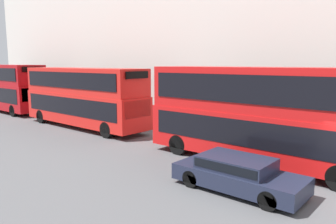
{
  "coord_description": "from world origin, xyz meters",
  "views": [
    {
      "loc": [
        -11.94,
        -1.95,
        4.53
      ],
      "look_at": [
        0.48,
        8.66,
        2.08
      ],
      "focal_mm": 35.0,
      "sensor_mm": 36.0,
      "label": 1
    }
  ],
  "objects_px": {
    "bus_leading": "(259,112)",
    "pedestrian": "(17,98)",
    "bus_second_in_queue": "(83,95)",
    "bus_third_in_queue": "(5,86)",
    "car_dark_sedan": "(237,173)"
  },
  "relations": [
    {
      "from": "bus_leading",
      "to": "pedestrian",
      "type": "bearing_deg",
      "value": 84.97
    },
    {
      "from": "bus_leading",
      "to": "bus_second_in_queue",
      "type": "xyz_separation_m",
      "value": [
        -0.0,
        13.17,
        -0.08
      ]
    },
    {
      "from": "bus_third_in_queue",
      "to": "bus_second_in_queue",
      "type": "bearing_deg",
      "value": -90.0
    },
    {
      "from": "car_dark_sedan",
      "to": "bus_leading",
      "type": "bearing_deg",
      "value": 13.81
    },
    {
      "from": "bus_leading",
      "to": "bus_second_in_queue",
      "type": "height_order",
      "value": "bus_leading"
    },
    {
      "from": "car_dark_sedan",
      "to": "pedestrian",
      "type": "xyz_separation_m",
      "value": [
        5.95,
        29.8,
        0.13
      ]
    },
    {
      "from": "bus_second_in_queue",
      "to": "pedestrian",
      "type": "bearing_deg",
      "value": 80.83
    },
    {
      "from": "bus_second_in_queue",
      "to": "car_dark_sedan",
      "type": "height_order",
      "value": "bus_second_in_queue"
    },
    {
      "from": "bus_leading",
      "to": "car_dark_sedan",
      "type": "distance_m",
      "value": 3.91
    },
    {
      "from": "car_dark_sedan",
      "to": "pedestrian",
      "type": "relative_size",
      "value": 2.72
    },
    {
      "from": "bus_second_in_queue",
      "to": "bus_third_in_queue",
      "type": "height_order",
      "value": "bus_third_in_queue"
    },
    {
      "from": "bus_third_in_queue",
      "to": "pedestrian",
      "type": "height_order",
      "value": "bus_third_in_queue"
    },
    {
      "from": "bus_third_in_queue",
      "to": "bus_leading",
      "type": "bearing_deg",
      "value": -90.0
    },
    {
      "from": "pedestrian",
      "to": "bus_second_in_queue",
      "type": "bearing_deg",
      "value": -99.17
    },
    {
      "from": "bus_second_in_queue",
      "to": "car_dark_sedan",
      "type": "xyz_separation_m",
      "value": [
        -3.4,
        -14.0,
        -1.65
      ]
    }
  ]
}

